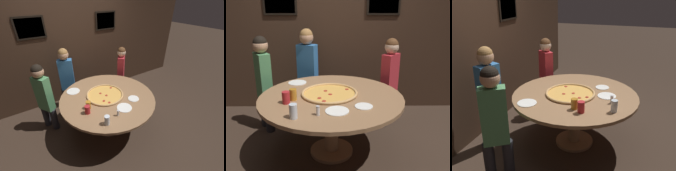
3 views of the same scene
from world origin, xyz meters
The scene contains 14 objects.
ground_plane centered at (0.00, 0.00, 0.00)m, with size 24.00×24.00×0.00m, color #38281E.
back_wall centered at (0.00, 1.42, 1.30)m, with size 6.40×0.08×2.60m.
dining_table centered at (0.00, 0.00, 0.62)m, with size 1.64×1.64×0.74m.
giant_pizza centered at (-0.02, 0.06, 0.75)m, with size 0.66×0.66×0.03m.
drink_cup_centre_back centered at (-0.41, -0.11, 0.80)m, with size 0.08×0.08×0.13m, color #BC7A23.
drink_cup_near_left centered at (-0.34, -0.56, 0.81)m, with size 0.08×0.08×0.14m, color silver.
drink_cup_near_right centered at (-0.47, -0.21, 0.81)m, with size 0.08×0.08×0.13m, color #B22328.
white_plate_near_front centered at (0.07, -0.41, 0.74)m, with size 0.24×0.24×0.01m, color white.
white_plate_left_side centered at (0.34, -0.30, 0.74)m, with size 0.19×0.19×0.01m, color white.
white_plate_right_side centered at (-0.45, 0.48, 0.74)m, with size 0.24×0.24×0.01m, color white.
condiment_shaker centered at (-0.12, -0.50, 0.79)m, with size 0.04×0.04×0.10m.
diner_side_left centered at (-0.38, 1.05, 0.78)m, with size 0.37×0.24×1.38m.
diner_far_left centered at (-0.94, 0.62, 0.76)m, with size 0.29×0.35×1.34m.
diner_side_right centered at (0.83, 0.75, 0.73)m, with size 0.30×0.32×1.29m.
Camera 1 is at (-1.08, -1.85, 2.28)m, focal length 24.00 mm.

